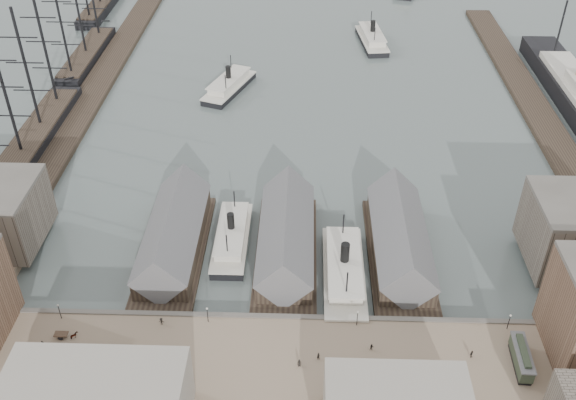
{
  "coord_description": "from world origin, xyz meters",
  "views": [
    {
      "loc": [
        4.01,
        -97.11,
        97.9
      ],
      "look_at": [
        0.0,
        30.0,
        6.0
      ],
      "focal_mm": 40.0,
      "sensor_mm": 36.0,
      "label": 1
    }
  ],
  "objects_px": {
    "horse_cart_left": "(70,335)",
    "horse_cart_center": "(172,361)",
    "horse_cart_right": "(367,400)",
    "ferry_docked_west": "(232,236)",
    "tram": "(521,358)"
  },
  "relations": [
    {
      "from": "ferry_docked_west",
      "to": "tram",
      "type": "distance_m",
      "value": 68.53
    },
    {
      "from": "horse_cart_left",
      "to": "tram",
      "type": "bearing_deg",
      "value": -92.44
    },
    {
      "from": "horse_cart_left",
      "to": "horse_cart_center",
      "type": "height_order",
      "value": "horse_cart_center"
    },
    {
      "from": "horse_cart_right",
      "to": "horse_cart_left",
      "type": "bearing_deg",
      "value": 81.45
    },
    {
      "from": "horse_cart_left",
      "to": "horse_cart_center",
      "type": "xyz_separation_m",
      "value": [
        21.25,
        -5.77,
        0.05
      ]
    },
    {
      "from": "horse_cart_center",
      "to": "tram",
      "type": "bearing_deg",
      "value": -56.92
    },
    {
      "from": "ferry_docked_west",
      "to": "horse_cart_center",
      "type": "bearing_deg",
      "value": -100.83
    },
    {
      "from": "ferry_docked_west",
      "to": "horse_cart_left",
      "type": "bearing_deg",
      "value": -131.43
    },
    {
      "from": "ferry_docked_west",
      "to": "horse_cart_left",
      "type": "distance_m",
      "value": 43.13
    },
    {
      "from": "ferry_docked_west",
      "to": "horse_cart_right",
      "type": "height_order",
      "value": "ferry_docked_west"
    },
    {
      "from": "horse_cart_left",
      "to": "horse_cart_right",
      "type": "height_order",
      "value": "horse_cart_left"
    },
    {
      "from": "tram",
      "to": "horse_cart_right",
      "type": "relative_size",
      "value": 2.27
    },
    {
      "from": "ferry_docked_west",
      "to": "horse_cart_center",
      "type": "relative_size",
      "value": 5.49
    },
    {
      "from": "horse_cart_left",
      "to": "horse_cart_center",
      "type": "relative_size",
      "value": 0.96
    },
    {
      "from": "tram",
      "to": "horse_cart_left",
      "type": "height_order",
      "value": "tram"
    }
  ]
}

